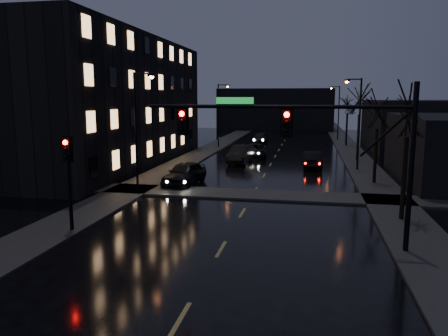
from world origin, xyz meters
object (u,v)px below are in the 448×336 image
at_px(oncoming_car_d, 260,138).
at_px(lead_car, 312,160).
at_px(oncoming_car_c, 255,150).
at_px(oncoming_car_a, 185,173).
at_px(oncoming_car_b, 241,154).

xyz_separation_m(oncoming_car_d, lead_car, (7.08, -20.87, 0.05)).
xyz_separation_m(oncoming_car_c, lead_car, (6.00, -6.27, 0.05)).
bearing_deg(lead_car, oncoming_car_a, 44.18).
bearing_deg(oncoming_car_b, lead_car, -9.51).
relative_size(oncoming_car_c, oncoming_car_d, 1.04).
height_order(oncoming_car_a, oncoming_car_b, oncoming_car_b).
bearing_deg(oncoming_car_b, oncoming_car_a, -97.52).
height_order(oncoming_car_d, lead_car, lead_car).
bearing_deg(oncoming_car_a, oncoming_car_b, 84.63).
bearing_deg(lead_car, oncoming_car_c, -48.61).
height_order(oncoming_car_c, lead_car, lead_car).
height_order(oncoming_car_a, lead_car, oncoming_car_a).
distance_m(oncoming_car_a, oncoming_car_c, 16.39).
bearing_deg(oncoming_car_a, oncoming_car_c, 85.12).
relative_size(oncoming_car_a, oncoming_car_c, 0.98).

